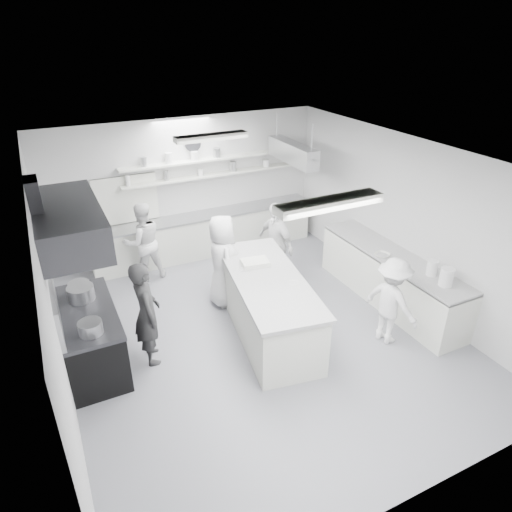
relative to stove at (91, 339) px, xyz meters
name	(u,v)px	position (x,y,z in m)	size (l,w,h in m)	color
floor	(257,332)	(2.60, -0.40, -0.46)	(6.00, 7.00, 0.02)	gray
ceiling	(257,158)	(2.60, -0.40, 2.56)	(6.00, 7.00, 0.02)	silver
wall_back	(186,188)	(2.60, 3.10, 1.05)	(6.00, 0.04, 3.00)	silver
wall_front	(420,404)	(2.60, -3.90, 1.05)	(6.00, 0.04, 3.00)	silver
wall_left	(51,299)	(-0.40, -0.40, 1.05)	(0.04, 7.00, 3.00)	silver
wall_right	(405,221)	(5.60, -0.40, 1.05)	(0.04, 7.00, 3.00)	silver
stove	(91,339)	(0.00, 0.00, 0.00)	(0.80, 1.80, 0.90)	black
exhaust_hood	(67,223)	(0.00, 0.00, 1.90)	(0.85, 2.00, 0.50)	#2F2F33
back_counter	(206,234)	(2.90, 2.80, 0.01)	(5.00, 0.60, 0.92)	silver
shelf_lower	(218,174)	(3.30, 2.97, 1.30)	(4.20, 0.26, 0.04)	silver
shelf_upper	(217,158)	(3.30, 2.97, 1.65)	(4.20, 0.26, 0.04)	silver
pass_through_window	(126,199)	(1.30, 3.08, 1.00)	(1.30, 0.04, 1.00)	black
wall_clock	(193,144)	(2.80, 3.06, 2.00)	(0.32, 0.32, 0.05)	white
right_counter	(390,279)	(5.25, -0.60, 0.02)	(0.74, 3.30, 0.94)	silver
pot_rack	(293,153)	(4.60, 2.00, 1.85)	(0.30, 1.60, 0.40)	#A6A7AA
light_fixture_front	(329,203)	(2.60, -2.20, 2.49)	(1.30, 0.25, 0.10)	silver
light_fixture_rear	(211,137)	(2.60, 1.40, 2.49)	(1.30, 0.25, 0.10)	silver
prep_island	(267,306)	(2.77, -0.45, 0.05)	(1.01, 2.72, 1.00)	silver
stove_pot	(81,294)	(0.00, 0.35, 0.59)	(0.39, 0.39, 0.27)	#A6A7AA
cook_stove	(147,313)	(0.82, -0.29, 0.39)	(0.62, 0.40, 1.69)	#2A2B2B
cook_back	(143,242)	(1.38, 2.27, 0.36)	(0.79, 0.62, 1.63)	silver
cook_island_left	(223,261)	(2.46, 0.72, 0.42)	(0.85, 0.55, 1.74)	silver
cook_island_right	(275,243)	(3.69, 0.99, 0.40)	(0.99, 0.41, 1.69)	silver
cook_right	(391,301)	(4.44, -1.52, 0.30)	(0.97, 0.55, 1.49)	silver
bowl_island_a	(246,270)	(2.58, -0.03, 0.58)	(0.23, 0.23, 0.06)	#A6A7AA
bowl_island_b	(294,284)	(3.05, -0.79, 0.58)	(0.17, 0.17, 0.05)	silver
bowl_right	(382,255)	(5.05, -0.53, 0.52)	(0.26, 0.26, 0.06)	silver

